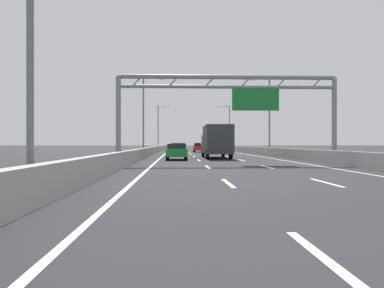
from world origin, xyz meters
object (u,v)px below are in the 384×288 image
Objects in this scene: streetlamp_left_near at (39,1)px; blue_car at (176,148)px; sign_gantry at (231,96)px; streetlamp_left_far at (159,125)px; box_truck at (216,141)px; orange_car at (178,149)px; streetlamp_left_mid at (145,111)px; green_car at (177,151)px; white_car at (226,148)px; silver_car at (197,145)px; streetlamp_right_far at (228,125)px; red_car at (199,148)px; black_car at (198,145)px; streetlamp_right_mid at (268,111)px.

blue_car is at bearing 85.75° from streetlamp_left_near.
sign_gantry is 1.68× the size of streetlamp_left_far.
orange_car is at bearing 111.75° from box_truck.
streetlamp_left_mid is 2.25× the size of green_car.
streetlamp_left_mid is at bearing 90.00° from streetlamp_left_near.
streetlamp_left_far is 2.09× the size of blue_car.
orange_car reaches higher than white_car.
box_truck reaches higher than white_car.
streetlamp_left_near reaches higher than sign_gantry.
box_truck is (7.63, -44.61, -3.72)m from streetlamp_left_far.
streetlamp_right_far is at bearing -86.30° from silver_car.
streetlamp_left_far is 35.96m from orange_car.
red_car is at bearing 4.70° from blue_car.
streetlamp_right_far is 37.39m from orange_car.
red_car is (-3.58, -68.99, -0.05)m from black_car.
white_car is (7.59, -2.86, -0.01)m from blue_car.
silver_car is 0.53× the size of box_truck.
box_truck is (3.66, -9.17, 0.93)m from orange_car.
streetlamp_right_far reaches higher than blue_car.
black_car is at bearing 92.74° from streetlamp_right_mid.
streetlamp_right_mid and streetlamp_left_far have the same top height.
green_car is 27.38m from blue_car.
streetlamp_left_near is 127.95m from silver_car.
streetlamp_right_mid is 18.90m from blue_car.
streetlamp_right_mid is at bearing -62.76° from red_car.
blue_car is 1.07× the size of black_car.
silver_car is at bearing 87.13° from red_car.
streetlamp_left_far is 21.45m from blue_car.
streetlamp_left_near is (-7.73, -16.31, 0.57)m from sign_gantry.
streetlamp_left_far reaches higher than box_truck.
sign_gantry is at bearing 64.64° from streetlamp_left_near.
streetlamp_left_mid is 2.24× the size of black_car.
streetlamp_right_far is (14.93, 35.05, 0.00)m from streetlamp_left_mid.
streetlamp_right_far reaches higher than red_car.
streetlamp_left_far is 14.93m from streetlamp_right_far.
box_truck is at bearing -99.77° from white_car.
white_car is (11.27, -23.46, -4.69)m from streetlamp_left_far.
streetlamp_left_near is 49.85m from blue_car.
streetlamp_right_far is (14.93, 0.00, 0.00)m from streetlamp_left_far.
streetlamp_left_near reaches higher than black_car.
streetlamp_right_far is at bearing -85.29° from black_car.
streetlamp_right_mid reaches higher than green_car.
streetlamp_left_near is 70.10m from streetlamp_left_far.
streetlamp_left_far is 50.11m from black_car.
white_car is at bearing 76.42° from streetlamp_left_near.
silver_car is (11.23, 57.27, -4.68)m from streetlamp_left_far.
streetlamp_left_far and streetlamp_right_far have the same top height.
black_car is at bearing 77.36° from streetlamp_left_far.
streetlamp_right_mid is at bearing 66.93° from streetlamp_left_near.
sign_gantry is at bearing -111.02° from streetlamp_right_mid.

